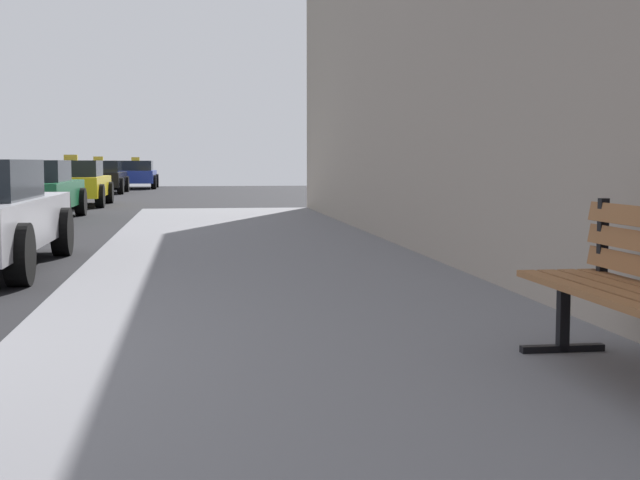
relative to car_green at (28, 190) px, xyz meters
name	(u,v)px	position (x,y,z in m)	size (l,w,h in m)	color
sidewalk	(340,368)	(4.30, -14.57, -0.57)	(4.00, 32.00, 0.15)	slate
car_green	(28,190)	(0.00, 0.00, 0.00)	(2.04, 4.37, 1.27)	#196638
car_yellow	(72,183)	(0.11, 6.13, 0.00)	(1.99, 4.11, 1.43)	yellow
car_black	(99,177)	(-0.16, 15.96, 0.00)	(2.06, 4.39, 1.43)	black
car_blue	(136,174)	(0.87, 22.01, 0.00)	(1.92, 4.28, 1.43)	#233899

